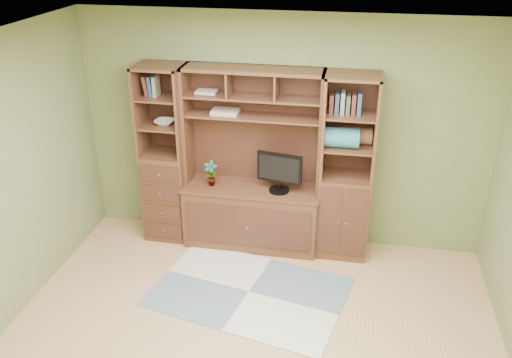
% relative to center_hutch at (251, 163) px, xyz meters
% --- Properties ---
extents(room, '(4.60, 4.10, 2.64)m').
position_rel_center_hutch_xyz_m(room, '(0.29, -1.73, 0.28)').
color(room, tan).
rests_on(room, ground).
extents(center_hutch, '(1.54, 0.53, 2.05)m').
position_rel_center_hutch_xyz_m(center_hutch, '(0.00, 0.00, 0.00)').
color(center_hutch, '#55301D').
rests_on(center_hutch, ground).
extents(left_tower, '(0.50, 0.45, 2.05)m').
position_rel_center_hutch_xyz_m(left_tower, '(-1.00, 0.04, 0.00)').
color(left_tower, '#55301D').
rests_on(left_tower, ground).
extents(right_tower, '(0.55, 0.45, 2.05)m').
position_rel_center_hutch_xyz_m(right_tower, '(1.02, 0.04, 0.00)').
color(right_tower, '#55301D').
rests_on(right_tower, ground).
extents(rug, '(2.10, 1.62, 0.01)m').
position_rel_center_hutch_xyz_m(rug, '(0.15, -0.92, -1.02)').
color(rug, '#A3A9A8').
rests_on(rug, ground).
extents(monitor, '(0.53, 0.31, 0.61)m').
position_rel_center_hutch_xyz_m(monitor, '(0.31, -0.03, 0.01)').
color(monitor, black).
rests_on(monitor, center_hutch).
extents(orchid, '(0.15, 0.10, 0.29)m').
position_rel_center_hutch_xyz_m(orchid, '(-0.45, -0.03, -0.15)').
color(orchid, brown).
rests_on(orchid, center_hutch).
extents(magazines, '(0.29, 0.21, 0.04)m').
position_rel_center_hutch_xyz_m(magazines, '(-0.30, 0.09, 0.54)').
color(magazines, '#B1A697').
rests_on(magazines, center_hutch).
extents(bowl, '(0.21, 0.21, 0.05)m').
position_rel_center_hutch_xyz_m(bowl, '(-0.98, 0.04, 0.39)').
color(bowl, white).
rests_on(bowl, left_tower).
extents(blanket_teal, '(0.36, 0.21, 0.21)m').
position_rel_center_hutch_xyz_m(blanket_teal, '(0.95, -0.01, 0.37)').
color(blanket_teal, teal).
rests_on(blanket_teal, right_tower).
extents(blanket_red, '(0.32, 0.18, 0.18)m').
position_rel_center_hutch_xyz_m(blanket_red, '(1.10, 0.12, 0.35)').
color(blanket_red, brown).
rests_on(blanket_red, right_tower).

